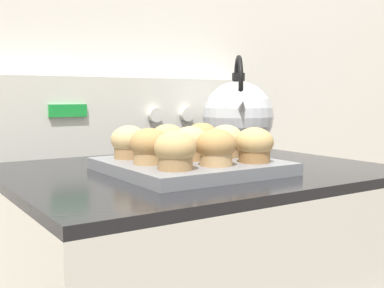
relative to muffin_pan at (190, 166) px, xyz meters
name	(u,v)px	position (x,y,z in m)	size (l,w,h in m)	color
wall_back	(116,36)	(0.04, 0.41, 0.29)	(8.00, 0.05, 2.40)	white
control_panel	(126,115)	(0.04, 0.36, 0.08)	(0.71, 0.07, 0.19)	silver
muffin_pan	(190,166)	(0.00, 0.00, 0.00)	(0.30, 0.30, 0.02)	slate
muffin_r0_c0	(175,151)	(-0.08, -0.09, 0.04)	(0.07, 0.07, 0.06)	#A37A4C
muffin_r0_c1	(216,148)	(0.00, -0.08, 0.04)	(0.07, 0.07, 0.06)	tan
muffin_r0_c2	(254,145)	(0.08, -0.09, 0.04)	(0.07, 0.07, 0.06)	olive
muffin_r1_c0	(149,147)	(-0.09, 0.00, 0.04)	(0.07, 0.07, 0.06)	tan
muffin_r1_c1	(190,144)	(0.00, 0.00, 0.04)	(0.07, 0.07, 0.06)	#A37A4C
muffin_r1_c2	(226,142)	(0.09, 0.00, 0.04)	(0.07, 0.07, 0.06)	#A37A4C
muffin_r2_c0	(129,143)	(-0.08, 0.09, 0.04)	(0.07, 0.07, 0.06)	#A37A4C
muffin_r2_c1	(168,140)	(0.00, 0.09, 0.04)	(0.07, 0.07, 0.06)	tan
muffin_r2_c2	(202,138)	(0.09, 0.09, 0.04)	(0.07, 0.07, 0.06)	tan
tea_kettle	(238,115)	(0.28, 0.21, 0.08)	(0.18, 0.21, 0.25)	silver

